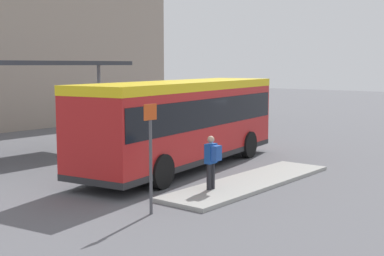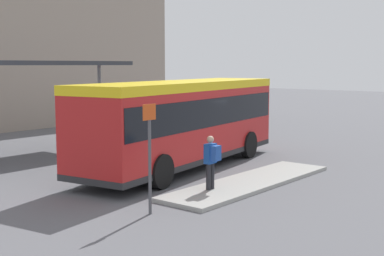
{
  "view_description": "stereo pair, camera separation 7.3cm",
  "coord_description": "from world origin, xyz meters",
  "px_view_note": "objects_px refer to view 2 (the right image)",
  "views": [
    {
      "loc": [
        -14.83,
        -12.37,
        3.77
      ],
      "look_at": [
        0.51,
        0.0,
        1.43
      ],
      "focal_mm": 50.0,
      "sensor_mm": 36.0,
      "label": 1
    },
    {
      "loc": [
        -14.78,
        -12.43,
        3.77
      ],
      "look_at": [
        0.51,
        0.0,
        1.43
      ],
      "focal_mm": 50.0,
      "sensor_mm": 36.0,
      "label": 2
    }
  ],
  "objects_px": {
    "potted_planter_near_shelter": "(128,135)",
    "platform_sign": "(150,153)",
    "pedestrian_waiting": "(211,159)",
    "city_bus": "(183,118)",
    "bicycle_green": "(221,131)",
    "bicycle_orange": "(205,130)",
    "bicycle_black": "(194,130)"
  },
  "relations": [
    {
      "from": "pedestrian_waiting",
      "to": "bicycle_green",
      "type": "distance_m",
      "value": 12.13
    },
    {
      "from": "pedestrian_waiting",
      "to": "platform_sign",
      "type": "relative_size",
      "value": 0.57
    },
    {
      "from": "pedestrian_waiting",
      "to": "potted_planter_near_shelter",
      "type": "xyz_separation_m",
      "value": [
        3.72,
        7.3,
        -0.28
      ]
    },
    {
      "from": "city_bus",
      "to": "platform_sign",
      "type": "height_order",
      "value": "city_bus"
    },
    {
      "from": "pedestrian_waiting",
      "to": "bicycle_green",
      "type": "height_order",
      "value": "pedestrian_waiting"
    },
    {
      "from": "bicycle_green",
      "to": "platform_sign",
      "type": "height_order",
      "value": "platform_sign"
    },
    {
      "from": "city_bus",
      "to": "pedestrian_waiting",
      "type": "relative_size",
      "value": 6.63
    },
    {
      "from": "pedestrian_waiting",
      "to": "platform_sign",
      "type": "bearing_deg",
      "value": 90.24
    },
    {
      "from": "pedestrian_waiting",
      "to": "bicycle_black",
      "type": "xyz_separation_m",
      "value": [
        9.58,
        8.37,
        -0.68
      ]
    },
    {
      "from": "bicycle_green",
      "to": "platform_sign",
      "type": "distance_m",
      "value": 14.54
    },
    {
      "from": "pedestrian_waiting",
      "to": "city_bus",
      "type": "bearing_deg",
      "value": -40.24
    },
    {
      "from": "platform_sign",
      "to": "bicycle_orange",
      "type": "bearing_deg",
      "value": 32.16
    },
    {
      "from": "potted_planter_near_shelter",
      "to": "platform_sign",
      "type": "bearing_deg",
      "value": -131.0
    },
    {
      "from": "bicycle_black",
      "to": "bicycle_green",
      "type": "bearing_deg",
      "value": 21.48
    },
    {
      "from": "bicycle_orange",
      "to": "platform_sign",
      "type": "distance_m",
      "value": 14.57
    },
    {
      "from": "potted_planter_near_shelter",
      "to": "platform_sign",
      "type": "relative_size",
      "value": 0.52
    },
    {
      "from": "pedestrian_waiting",
      "to": "bicycle_black",
      "type": "relative_size",
      "value": 1.0
    },
    {
      "from": "pedestrian_waiting",
      "to": "bicycle_green",
      "type": "bearing_deg",
      "value": -57.49
    },
    {
      "from": "potted_planter_near_shelter",
      "to": "platform_sign",
      "type": "xyz_separation_m",
      "value": [
        -6.44,
        -7.41,
        0.81
      ]
    },
    {
      "from": "bicycle_orange",
      "to": "bicycle_green",
      "type": "bearing_deg",
      "value": -153.76
    },
    {
      "from": "bicycle_black",
      "to": "potted_planter_near_shelter",
      "type": "bearing_deg",
      "value": -72.95
    },
    {
      "from": "bicycle_green",
      "to": "platform_sign",
      "type": "xyz_separation_m",
      "value": [
        -12.7,
        -6.98,
        1.21
      ]
    },
    {
      "from": "bicycle_orange",
      "to": "bicycle_black",
      "type": "xyz_separation_m",
      "value": [
        0.0,
        0.75,
        -0.04
      ]
    },
    {
      "from": "city_bus",
      "to": "potted_planter_near_shelter",
      "type": "distance_m",
      "value": 4.44
    },
    {
      "from": "city_bus",
      "to": "bicycle_black",
      "type": "distance_m",
      "value": 8.92
    },
    {
      "from": "city_bus",
      "to": "bicycle_green",
      "type": "relative_size",
      "value": 6.5
    },
    {
      "from": "city_bus",
      "to": "platform_sign",
      "type": "bearing_deg",
      "value": -156.21
    },
    {
      "from": "bicycle_orange",
      "to": "potted_planter_near_shelter",
      "type": "relative_size",
      "value": 1.24
    },
    {
      "from": "bicycle_green",
      "to": "platform_sign",
      "type": "relative_size",
      "value": 0.58
    },
    {
      "from": "bicycle_orange",
      "to": "platform_sign",
      "type": "relative_size",
      "value": 0.64
    },
    {
      "from": "bicycle_green",
      "to": "potted_planter_near_shelter",
      "type": "bearing_deg",
      "value": 90.11
    },
    {
      "from": "city_bus",
      "to": "bicycle_green",
      "type": "distance_m",
      "value": 8.48
    }
  ]
}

